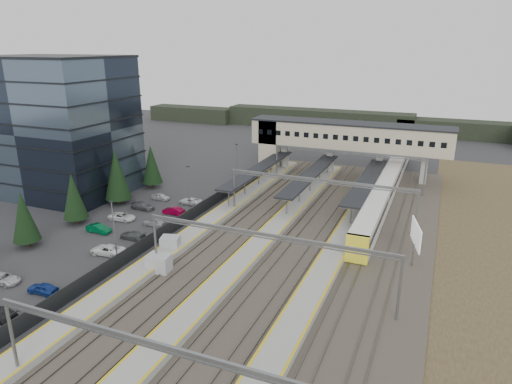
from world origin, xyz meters
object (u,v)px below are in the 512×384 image
at_px(relay_cabin_far, 170,244).
at_px(office_building, 57,126).
at_px(train, 388,185).
at_px(relay_cabin_near, 159,264).
at_px(billboard, 416,235).
at_px(footbridge, 335,137).

bearing_deg(relay_cabin_far, office_building, 155.29).
bearing_deg(relay_cabin_far, train, 56.31).
distance_m(relay_cabin_near, train, 45.58).
relative_size(relay_cabin_near, billboard, 0.51).
relative_size(relay_cabin_near, relay_cabin_far, 1.02).
bearing_deg(relay_cabin_near, train, 61.93).
height_order(office_building, footbridge, office_building).
bearing_deg(train, billboard, -75.39).
bearing_deg(relay_cabin_near, relay_cabin_far, 108.84).
height_order(relay_cabin_far, billboard, billboard).
bearing_deg(relay_cabin_far, billboard, 18.71).
bearing_deg(office_building, billboard, -4.58).
bearing_deg(office_building, footbridge, 34.47).
bearing_deg(footbridge, relay_cabin_near, -100.29).
xyz_separation_m(footbridge, billboard, (18.77, -35.00, -4.64)).
xyz_separation_m(office_building, footbridge, (43.70, 30.00, -4.26)).
bearing_deg(billboard, train, 104.61).
relative_size(train, billboard, 10.42).
relative_size(relay_cabin_near, train, 0.05).
relative_size(office_building, billboard, 4.27).
bearing_deg(train, footbridge, 140.39).
bearing_deg(office_building, relay_cabin_near, -30.54).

